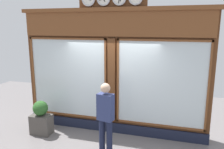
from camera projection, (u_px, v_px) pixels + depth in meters
name	position (u px, v px, depth m)	size (l,w,h in m)	color
shop_facade	(113.00, 71.00, 6.18)	(5.19, 0.42, 3.87)	#5B3319
pedestrian	(106.00, 115.00, 5.17)	(0.40, 0.29, 1.69)	#191E38
planter_box	(42.00, 124.00, 6.24)	(0.56, 0.36, 0.54)	#4C4742
planter_shrub	(40.00, 108.00, 6.14)	(0.41, 0.41, 0.41)	#285623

